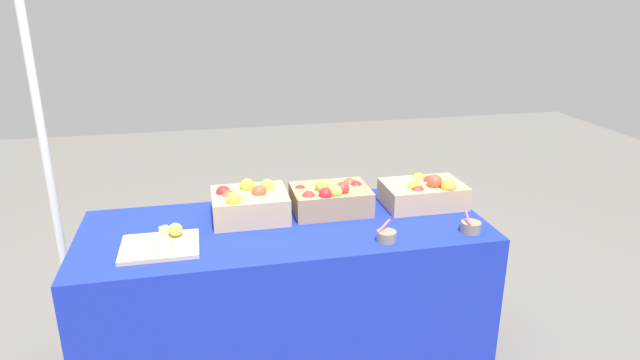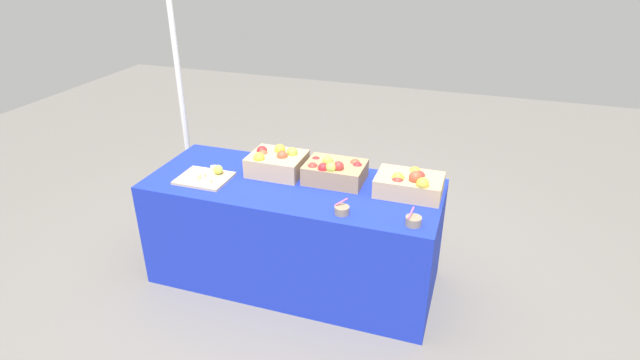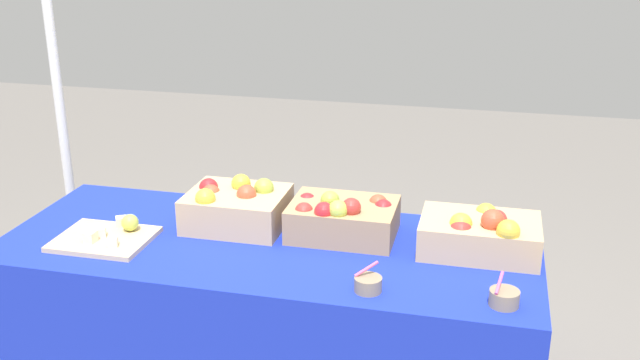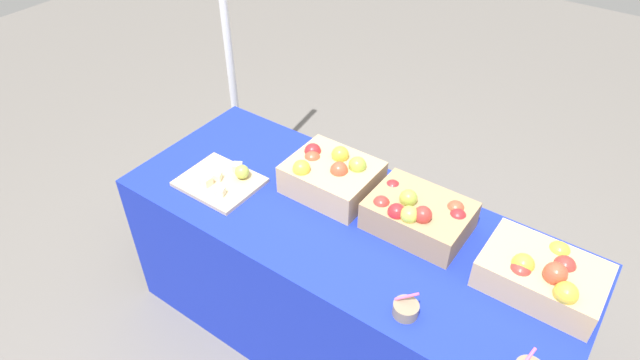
{
  "view_description": "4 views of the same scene",
  "coord_description": "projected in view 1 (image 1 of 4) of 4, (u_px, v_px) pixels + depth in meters",
  "views": [
    {
      "loc": [
        -0.35,
        -2.36,
        1.8
      ],
      "look_at": [
        0.18,
        0.06,
        0.93
      ],
      "focal_mm": 30.86,
      "sensor_mm": 36.0,
      "label": 1
    },
    {
      "loc": [
        1.08,
        -2.68,
        2.2
      ],
      "look_at": [
        0.19,
        -0.01,
        0.8
      ],
      "focal_mm": 28.23,
      "sensor_mm": 36.0,
      "label": 2
    },
    {
      "loc": [
        0.74,
        -2.26,
        1.84
      ],
      "look_at": [
        0.18,
        0.06,
        0.97
      ],
      "focal_mm": 41.25,
      "sensor_mm": 36.0,
      "label": 3
    },
    {
      "loc": [
        0.83,
        -1.35,
        2.22
      ],
      "look_at": [
        -0.17,
        0.05,
        0.83
      ],
      "focal_mm": 30.48,
      "sensor_mm": 36.0,
      "label": 4
    }
  ],
  "objects": [
    {
      "name": "ground_plane",
      "position": [
        288.0,
        356.0,
        2.84
      ],
      "size": [
        10.0,
        10.0,
        0.0
      ],
      "primitive_type": "plane",
      "color": "slate"
    },
    {
      "name": "apple_crate_left",
      "position": [
        424.0,
        193.0,
        2.81
      ],
      "size": [
        0.4,
        0.27,
        0.18
      ],
      "color": "tan",
      "rests_on": "table"
    },
    {
      "name": "apple_crate_middle",
      "position": [
        330.0,
        198.0,
        2.73
      ],
      "size": [
        0.38,
        0.28,
        0.17
      ],
      "color": "tan",
      "rests_on": "table"
    },
    {
      "name": "apple_crate_right",
      "position": [
        249.0,
        204.0,
        2.65
      ],
      "size": [
        0.36,
        0.3,
        0.18
      ],
      "color": "tan",
      "rests_on": "table"
    },
    {
      "name": "cutting_board_front",
      "position": [
        162.0,
        244.0,
        2.37
      ],
      "size": [
        0.33,
        0.27,
        0.08
      ],
      "color": "#D1B284",
      "rests_on": "table"
    },
    {
      "name": "sample_bowl_mid",
      "position": [
        471.0,
        227.0,
        2.51
      ],
      "size": [
        0.09,
        0.09,
        0.09
      ],
      "color": "gray",
      "rests_on": "table"
    },
    {
      "name": "table",
      "position": [
        287.0,
        293.0,
        2.72
      ],
      "size": [
        1.9,
        0.76,
        0.74
      ],
      "primitive_type": "cube",
      "color": "#192DB7",
      "rests_on": "ground_plane"
    },
    {
      "name": "sample_bowl_near",
      "position": [
        386.0,
        236.0,
        2.42
      ],
      "size": [
        0.09,
        0.09,
        0.09
      ],
      "color": "gray",
      "rests_on": "table"
    },
    {
      "name": "tent_pole",
      "position": [
        43.0,
        140.0,
        2.78
      ],
      "size": [
        0.04,
        0.04,
        2.14
      ],
      "primitive_type": "cylinder",
      "color": "white",
      "rests_on": "ground_plane"
    }
  ]
}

